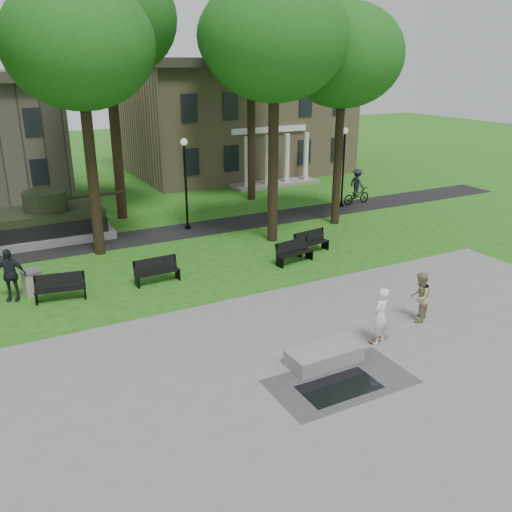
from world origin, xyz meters
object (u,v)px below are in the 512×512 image
Objects in this scene: skateboarder at (380,316)px; friend_watching at (420,297)px; park_bench_0 at (60,287)px; cyclist at (357,190)px; concrete_block at (324,355)px; trash_bin at (32,282)px.

skateboarder is 2.28m from friend_watching.
skateboarder reaches higher than park_bench_0.
cyclist is (8.22, 13.95, 0.01)m from friend_watching.
park_bench_0 is (-8.24, 8.12, -0.42)m from skateboarder.
concrete_block is 10.29m from park_bench_0.
skateboarder is 1.07× the size of friend_watching.
trash_bin is (-19.50, -5.39, -0.41)m from cyclist.
concrete_block is at bearing -43.80° from park_bench_0.
park_bench_0 is at bearing -66.11° from skateboarder.
park_bench_0 is at bearing -50.71° from trash_bin.
skateboarder is 17.89m from cyclist.
concrete_block is 1.00× the size of cyclist.
cyclist is at bearing -153.24° from friend_watching.
friend_watching is at bearing 173.41° from skateboarder.
trash_bin is at bearing 99.93° from cyclist.
skateboarder reaches higher than trash_bin.
cyclist is 1.19× the size of park_bench_0.
concrete_block is 1.19× the size of skateboarder.
cyclist is at bearing 15.44° from trash_bin.
friend_watching is 12.88m from park_bench_0.
cyclist reaches higher than skateboarder.
concrete_block is 19.39m from cyclist.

